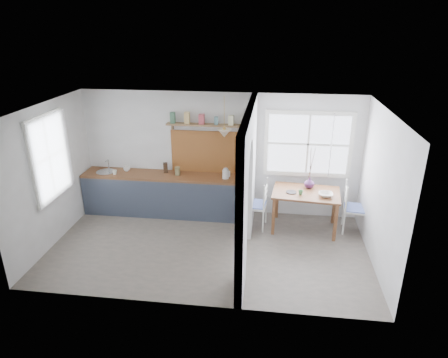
# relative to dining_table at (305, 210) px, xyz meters

# --- Properties ---
(floor) EXTENTS (5.80, 3.20, 0.01)m
(floor) POSITION_rel_dining_table_xyz_m (-1.79, -0.99, -0.40)
(floor) COLOR slate
(floor) RESTS_ON ground
(ceiling) EXTENTS (5.80, 3.20, 0.01)m
(ceiling) POSITION_rel_dining_table_xyz_m (-1.79, -0.99, 2.20)
(ceiling) COLOR white
(ceiling) RESTS_ON walls
(walls) EXTENTS (5.81, 3.21, 2.60)m
(walls) POSITION_rel_dining_table_xyz_m (-1.79, -0.99, 0.90)
(walls) COLOR white
(walls) RESTS_ON floor
(partition) EXTENTS (0.12, 3.20, 2.60)m
(partition) POSITION_rel_dining_table_xyz_m (-1.09, -0.93, 1.05)
(partition) COLOR white
(partition) RESTS_ON floor
(kitchen_window) EXTENTS (0.10, 1.16, 1.50)m
(kitchen_window) POSITION_rel_dining_table_xyz_m (-4.66, -0.99, 1.25)
(kitchen_window) COLOR white
(kitchen_window) RESTS_ON walls
(nook_window) EXTENTS (1.76, 0.10, 1.30)m
(nook_window) POSITION_rel_dining_table_xyz_m (0.01, 0.57, 1.20)
(nook_window) COLOR white
(nook_window) RESTS_ON walls
(counter) EXTENTS (3.50, 0.60, 0.90)m
(counter) POSITION_rel_dining_table_xyz_m (-2.92, 0.34, 0.05)
(counter) COLOR brown
(counter) RESTS_ON floor
(sink) EXTENTS (0.40, 0.40, 0.02)m
(sink) POSITION_rel_dining_table_xyz_m (-4.22, 0.31, 0.49)
(sink) COLOR #B5B6B7
(sink) RESTS_ON counter
(backsplash) EXTENTS (1.65, 0.03, 0.90)m
(backsplash) POSITION_rel_dining_table_xyz_m (-1.99, 0.59, 0.95)
(backsplash) COLOR #9A642C
(backsplash) RESTS_ON walls
(shelf) EXTENTS (1.75, 0.20, 0.21)m
(shelf) POSITION_rel_dining_table_xyz_m (-1.99, 0.50, 1.60)
(shelf) COLOR olive
(shelf) RESTS_ON walls
(pendant_lamp) EXTENTS (0.26, 0.26, 0.16)m
(pendant_lamp) POSITION_rel_dining_table_xyz_m (-1.64, 0.16, 1.48)
(pendant_lamp) COLOR #EEE1C5
(pendant_lamp) RESTS_ON ceiling
(utensil_rail) EXTENTS (0.02, 0.50, 0.02)m
(utensil_rail) POSITION_rel_dining_table_xyz_m (-1.18, -0.09, 1.05)
(utensil_rail) COLOR #B5B6B7
(utensil_rail) RESTS_ON partition
(dining_table) EXTENTS (1.36, 0.97, 0.80)m
(dining_table) POSITION_rel_dining_table_xyz_m (0.00, 0.00, 0.00)
(dining_table) COLOR brown
(dining_table) RESTS_ON floor
(chair_left) EXTENTS (0.51, 0.51, 1.01)m
(chair_left) POSITION_rel_dining_table_xyz_m (-1.00, -0.04, 0.10)
(chair_left) COLOR silver
(chair_left) RESTS_ON floor
(chair_right) EXTENTS (0.51, 0.51, 1.01)m
(chair_right) POSITION_rel_dining_table_xyz_m (0.98, 0.03, 0.10)
(chair_right) COLOR silver
(chair_right) RESTS_ON floor
(kettle) EXTENTS (0.21, 0.18, 0.21)m
(kettle) POSITION_rel_dining_table_xyz_m (-1.62, 0.27, 0.61)
(kettle) COLOR white
(kettle) RESTS_ON counter
(mug_a) EXTENTS (0.12, 0.12, 0.09)m
(mug_a) POSITION_rel_dining_table_xyz_m (-3.97, 0.19, 0.54)
(mug_a) COLOR silver
(mug_a) RESTS_ON counter
(mug_b) EXTENTS (0.15, 0.15, 0.11)m
(mug_b) POSITION_rel_dining_table_xyz_m (-3.78, 0.42, 0.55)
(mug_b) COLOR white
(mug_b) RESTS_ON counter
(knife_block) EXTENTS (0.12, 0.15, 0.20)m
(knife_block) POSITION_rel_dining_table_xyz_m (-2.94, 0.46, 0.60)
(knife_block) COLOR #3A2617
(knife_block) RESTS_ON counter
(jar) EXTENTS (0.11, 0.11, 0.18)m
(jar) POSITION_rel_dining_table_xyz_m (-2.64, 0.33, 0.59)
(jar) COLOR olive
(jar) RESTS_ON counter
(towel_magenta) EXTENTS (0.02, 0.03, 0.61)m
(towel_magenta) POSITION_rel_dining_table_xyz_m (-1.21, 0.01, -0.13)
(towel_magenta) COLOR #D02270
(towel_magenta) RESTS_ON counter
(towel_orange) EXTENTS (0.02, 0.03, 0.46)m
(towel_orange) POSITION_rel_dining_table_xyz_m (-1.21, -0.06, -0.15)
(towel_orange) COLOR #CA5108
(towel_orange) RESTS_ON counter
(bowl) EXTENTS (0.27, 0.27, 0.07)m
(bowl) POSITION_rel_dining_table_xyz_m (0.35, -0.16, 0.43)
(bowl) COLOR silver
(bowl) RESTS_ON dining_table
(table_cup) EXTENTS (0.10, 0.10, 0.09)m
(table_cup) POSITION_rel_dining_table_xyz_m (-0.12, -0.14, 0.44)
(table_cup) COLOR #498B53
(table_cup) RESTS_ON dining_table
(plate) EXTENTS (0.25, 0.25, 0.02)m
(plate) POSITION_rel_dining_table_xyz_m (-0.29, -0.07, 0.41)
(plate) COLOR black
(plate) RESTS_ON dining_table
(vase) EXTENTS (0.26, 0.26, 0.21)m
(vase) POSITION_rel_dining_table_xyz_m (0.07, 0.23, 0.51)
(vase) COLOR #532759
(vase) RESTS_ON dining_table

